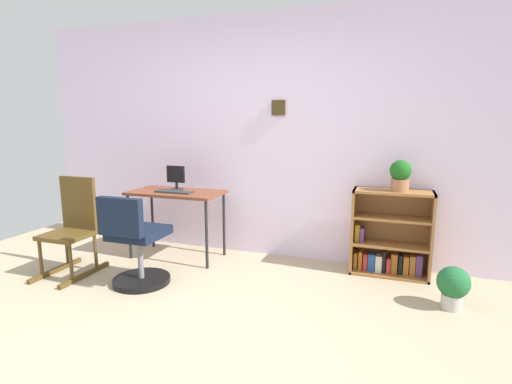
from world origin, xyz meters
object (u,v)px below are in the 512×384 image
Objects in this scene: desk at (176,197)px; rocking_chair at (73,226)px; office_chair at (136,246)px; potted_plant_floor at (453,285)px; bookshelf_low at (390,237)px; monitor at (176,178)px; potted_plant_on_shelf at (400,175)px; keyboard at (174,192)px.

rocking_chair is at bearing -135.48° from desk.
office_chair reaches higher than potted_plant_floor.
desk is 0.86m from office_chair.
monitor is at bearing -175.47° from bookshelf_low.
potted_plant_on_shelf is 0.83× the size of potted_plant_floor.
desk is 0.22m from monitor.
desk reaches higher than potted_plant_floor.
monitor is 1.02m from office_chair.
potted_plant_floor is at bearing -52.85° from potted_plant_on_shelf.
office_chair is (0.09, -0.89, -0.50)m from monitor.
office_chair reaches higher than bookshelf_low.
bookshelf_low is (2.15, 1.06, -0.01)m from office_chair.
potted_plant_on_shelf reaches higher than desk.
desk is 2.48× the size of keyboard.
bookshelf_low is at bearing 8.88° from keyboard.
bookshelf_low is at bearing 18.51° from rocking_chair.
potted_plant_floor is (2.69, -0.37, -0.47)m from desk.
keyboard is 2.74m from potted_plant_floor.
keyboard is 0.81m from office_chair.
monitor is 1.13m from rocking_chair.
office_chair is 1.02× the size of bookshelf_low.
monitor reaches higher than office_chair.
office_chair is at bearing -155.44° from potted_plant_on_shelf.
potted_plant_on_shelf is at bearing 17.26° from rocking_chair.
office_chair is at bearing -86.80° from desk.
office_chair reaches higher than keyboard.
potted_plant_floor is (0.49, -0.63, -0.17)m from bookshelf_low.
office_chair is 2.51m from potted_plant_on_shelf.
bookshelf_low is at bearing 4.53° from monitor.
rocking_chair is (-0.69, -0.80, -0.40)m from monitor.
monitor is 0.28× the size of rocking_chair.
potted_plant_on_shelf is (2.21, 1.01, 0.62)m from office_chair.
office_chair is (0.02, -0.72, -0.37)m from keyboard.
desk is 0.11m from keyboard.
desk is at bearing -173.25° from bookshelf_low.
potted_plant_floor is (3.42, 0.35, -0.27)m from rocking_chair.
potted_plant_on_shelf reaches higher than potted_plant_floor.
potted_plant_on_shelf is at bearing 7.33° from keyboard.
potted_plant_on_shelf reaches higher than rocking_chair.
desk is at bearing -62.39° from monitor.
rocking_chair is 3.45m from potted_plant_floor.
potted_plant_on_shelf is (2.99, 0.93, 0.51)m from rocking_chair.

